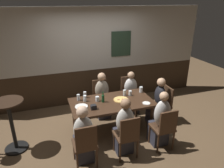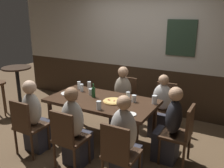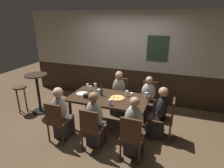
{
  "view_description": "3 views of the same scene",
  "coord_description": "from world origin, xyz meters",
  "px_view_note": "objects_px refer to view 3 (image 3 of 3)",
  "views": [
    {
      "loc": [
        -1.27,
        -3.75,
        2.75
      ],
      "look_at": [
        0.05,
        0.12,
        1.09
      ],
      "focal_mm": 33.47,
      "sensor_mm": 36.0,
      "label": 1
    },
    {
      "loc": [
        1.92,
        -3.11,
        2.09
      ],
      "look_at": [
        0.11,
        0.15,
        0.98
      ],
      "focal_mm": 38.87,
      "sensor_mm": 36.0,
      "label": 2
    },
    {
      "loc": [
        1.4,
        -3.62,
        2.47
      ],
      "look_at": [
        0.1,
        -0.04,
        1.08
      ],
      "focal_mm": 30.43,
      "sensor_mm": 36.0,
      "label": 3
    }
  ],
  "objects_px": {
    "person_right_near": "(134,131)",
    "highball_clear": "(88,87)",
    "beer_glass_half": "(127,94)",
    "chair_mid_far": "(120,93)",
    "pint_glass_stout": "(132,95)",
    "plate_white_large": "(82,93)",
    "person_mid_far": "(118,96)",
    "tumbler_short": "(95,86)",
    "plate_white_small": "(134,108)",
    "person_right_far": "(148,101)",
    "dining_table": "(108,100)",
    "chair_mid_near": "(92,127)",
    "side_bar_table": "(38,90)",
    "chair_head_east": "(167,117)",
    "chair_right_far": "(149,97)",
    "person_left_near": "(62,116)",
    "pizza": "(117,98)",
    "chair_right_near": "(132,135)",
    "beer_bottle_green": "(102,92)",
    "condiment_caddy": "(86,96)",
    "bar_stool": "(20,92)",
    "chair_left_near": "(57,120)",
    "person_mid_near": "(95,123)",
    "tumbler_water": "(99,92)",
    "beer_glass_tall": "(146,95)",
    "pint_glass_amber": "(110,103)"
  },
  "relations": [
    {
      "from": "plate_white_small",
      "to": "chair_right_near",
      "type": "bearing_deg",
      "value": -78.6
    },
    {
      "from": "pint_glass_stout",
      "to": "plate_white_large",
      "type": "relative_size",
      "value": 0.42
    },
    {
      "from": "person_right_near",
      "to": "person_mid_near",
      "type": "bearing_deg",
      "value": 179.96
    },
    {
      "from": "chair_mid_far",
      "to": "pint_glass_stout",
      "type": "bearing_deg",
      "value": -55.51
    },
    {
      "from": "beer_glass_half",
      "to": "chair_mid_far",
      "type": "bearing_deg",
      "value": 118.61
    },
    {
      "from": "chair_mid_far",
      "to": "side_bar_table",
      "type": "xyz_separation_m",
      "value": [
        -1.98,
        -0.84,
        0.12
      ]
    },
    {
      "from": "person_mid_far",
      "to": "beer_glass_half",
      "type": "xyz_separation_m",
      "value": [
        0.37,
        -0.51,
        0.32
      ]
    },
    {
      "from": "chair_head_east",
      "to": "plate_white_small",
      "type": "xyz_separation_m",
      "value": [
        -0.63,
        -0.32,
        0.25
      ]
    },
    {
      "from": "chair_left_near",
      "to": "highball_clear",
      "type": "relative_size",
      "value": 6.4
    },
    {
      "from": "chair_right_far",
      "to": "person_mid_far",
      "type": "height_order",
      "value": "person_mid_far"
    },
    {
      "from": "pint_glass_stout",
      "to": "person_right_far",
      "type": "bearing_deg",
      "value": 63.34
    },
    {
      "from": "person_mid_far",
      "to": "plate_white_small",
      "type": "height_order",
      "value": "person_mid_far"
    },
    {
      "from": "chair_mid_near",
      "to": "pint_glass_stout",
      "type": "bearing_deg",
      "value": 64.63
    },
    {
      "from": "person_mid_near",
      "to": "pizza",
      "type": "bearing_deg",
      "value": 73.67
    },
    {
      "from": "chair_head_east",
      "to": "chair_right_far",
      "type": "xyz_separation_m",
      "value": [
        -0.52,
        0.88,
        0.0
      ]
    },
    {
      "from": "chair_left_near",
      "to": "person_mid_near",
      "type": "xyz_separation_m",
      "value": [
        0.77,
        0.16,
        -0.01
      ]
    },
    {
      "from": "chair_head_east",
      "to": "chair_mid_far",
      "type": "xyz_separation_m",
      "value": [
        -1.29,
        0.88,
        0.0
      ]
    },
    {
      "from": "chair_head_east",
      "to": "chair_mid_far",
      "type": "bearing_deg",
      "value": 145.79
    },
    {
      "from": "chair_left_near",
      "to": "person_left_near",
      "type": "height_order",
      "value": "person_left_near"
    },
    {
      "from": "condiment_caddy",
      "to": "bar_stool",
      "type": "relative_size",
      "value": 0.15
    },
    {
      "from": "chair_head_east",
      "to": "chair_mid_near",
      "type": "xyz_separation_m",
      "value": [
        -1.29,
        -0.88,
        0.0
      ]
    },
    {
      "from": "pint_glass_amber",
      "to": "person_right_near",
      "type": "bearing_deg",
      "value": -30.5
    },
    {
      "from": "dining_table",
      "to": "tumbler_short",
      "type": "relative_size",
      "value": 12.99
    },
    {
      "from": "chair_right_far",
      "to": "tumbler_water",
      "type": "bearing_deg",
      "value": -144.26
    },
    {
      "from": "beer_bottle_green",
      "to": "side_bar_table",
      "type": "bearing_deg",
      "value": -179.93
    },
    {
      "from": "pizza",
      "to": "highball_clear",
      "type": "xyz_separation_m",
      "value": [
        -0.87,
        0.28,
        0.05
      ]
    },
    {
      "from": "chair_head_east",
      "to": "plate_white_small",
      "type": "relative_size",
      "value": 5.44
    },
    {
      "from": "chair_right_far",
      "to": "plate_white_large",
      "type": "relative_size",
      "value": 3.41
    },
    {
      "from": "bar_stool",
      "to": "beer_glass_half",
      "type": "bearing_deg",
      "value": 6.43
    },
    {
      "from": "chair_right_far",
      "to": "person_right_near",
      "type": "distance_m",
      "value": 1.59
    },
    {
      "from": "pint_glass_amber",
      "to": "bar_stool",
      "type": "height_order",
      "value": "pint_glass_amber"
    },
    {
      "from": "dining_table",
      "to": "person_mid_near",
      "type": "bearing_deg",
      "value": -90.0
    },
    {
      "from": "beer_glass_tall",
      "to": "beer_glass_half",
      "type": "bearing_deg",
      "value": -174.98
    },
    {
      "from": "person_left_near",
      "to": "person_right_near",
      "type": "relative_size",
      "value": 0.97
    },
    {
      "from": "tumbler_water",
      "to": "condiment_caddy",
      "type": "xyz_separation_m",
      "value": [
        -0.16,
        -0.32,
        -0.0
      ]
    },
    {
      "from": "person_right_far",
      "to": "beer_glass_tall",
      "type": "height_order",
      "value": "person_right_far"
    },
    {
      "from": "tumbler_short",
      "to": "plate_white_small",
      "type": "distance_m",
      "value": 1.35
    },
    {
      "from": "highball_clear",
      "to": "person_mid_far",
      "type": "bearing_deg",
      "value": 33.15
    },
    {
      "from": "chair_head_east",
      "to": "tumbler_water",
      "type": "bearing_deg",
      "value": 175.7
    },
    {
      "from": "chair_head_east",
      "to": "person_left_near",
      "type": "height_order",
      "value": "person_left_near"
    },
    {
      "from": "chair_mid_far",
      "to": "chair_right_near",
      "type": "xyz_separation_m",
      "value": [
        0.77,
        -1.75,
        0.0
      ]
    },
    {
      "from": "chair_mid_far",
      "to": "plate_white_large",
      "type": "xyz_separation_m",
      "value": [
        -0.66,
        -0.9,
        0.25
      ]
    },
    {
      "from": "chair_right_near",
      "to": "beer_glass_tall",
      "type": "distance_m",
      "value": 1.16
    },
    {
      "from": "pizza",
      "to": "tumbler_water",
      "type": "height_order",
      "value": "tumbler_water"
    },
    {
      "from": "pint_glass_amber",
      "to": "plate_white_small",
      "type": "xyz_separation_m",
      "value": [
        0.48,
        0.05,
        -0.05
      ]
    },
    {
      "from": "person_right_near",
      "to": "highball_clear",
      "type": "height_order",
      "value": "person_right_near"
    },
    {
      "from": "person_right_far",
      "to": "person_right_near",
      "type": "xyz_separation_m",
      "value": [
        0.0,
        -1.42,
        0.04
      ]
    },
    {
      "from": "dining_table",
      "to": "beer_glass_half",
      "type": "xyz_separation_m",
      "value": [
        0.37,
        0.2,
        0.14
      ]
    },
    {
      "from": "chair_right_near",
      "to": "person_right_far",
      "type": "height_order",
      "value": "person_right_far"
    },
    {
      "from": "chair_mid_far",
      "to": "beer_bottle_green",
      "type": "xyz_separation_m",
      "value": [
        -0.18,
        -0.84,
        0.33
      ]
    }
  ]
}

